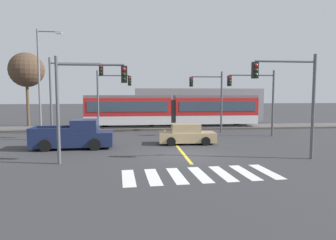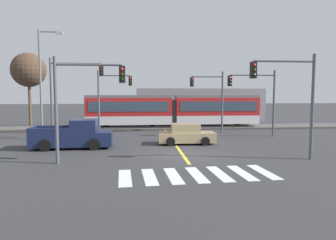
{
  "view_description": "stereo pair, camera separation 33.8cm",
  "coord_description": "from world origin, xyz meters",
  "px_view_note": "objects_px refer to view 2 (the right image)",
  "views": [
    {
      "loc": [
        -2.95,
        -17.84,
        3.72
      ],
      "look_at": [
        -0.3,
        6.53,
        1.6
      ],
      "focal_mm": 32.0,
      "sensor_mm": 36.0,
      "label": 1
    },
    {
      "loc": [
        -2.62,
        -17.87,
        3.72
      ],
      "look_at": [
        -0.3,
        6.53,
        1.6
      ],
      "focal_mm": 32.0,
      "sensor_mm": 36.0,
      "label": 2
    }
  ],
  "objects_px": {
    "traffic_light_mid_right": "(258,92)",
    "traffic_light_near_left": "(81,93)",
    "traffic_light_mid_left": "(69,86)",
    "bare_tree_far_west": "(29,70)",
    "street_lamp_west": "(42,76)",
    "traffic_light_far_left": "(110,92)",
    "traffic_light_near_right": "(292,90)",
    "sedan_crossing": "(186,135)",
    "light_rail_tram": "(173,110)",
    "pickup_truck": "(74,136)",
    "traffic_light_far_right": "(211,93)"
  },
  "relations": [
    {
      "from": "traffic_light_far_left",
      "to": "traffic_light_mid_right",
      "type": "relative_size",
      "value": 1.03
    },
    {
      "from": "traffic_light_far_right",
      "to": "traffic_light_far_left",
      "type": "relative_size",
      "value": 0.99
    },
    {
      "from": "bare_tree_far_west",
      "to": "light_rail_tram",
      "type": "bearing_deg",
      "value": -13.67
    },
    {
      "from": "traffic_light_far_left",
      "to": "street_lamp_west",
      "type": "xyz_separation_m",
      "value": [
        -6.23,
        0.22,
        1.55
      ]
    },
    {
      "from": "light_rail_tram",
      "to": "traffic_light_near_left",
      "type": "distance_m",
      "value": 17.5
    },
    {
      "from": "sedan_crossing",
      "to": "bare_tree_far_west",
      "type": "bearing_deg",
      "value": 138.49
    },
    {
      "from": "sedan_crossing",
      "to": "traffic_light_near_right",
      "type": "height_order",
      "value": "traffic_light_near_right"
    },
    {
      "from": "street_lamp_west",
      "to": "traffic_light_far_left",
      "type": "bearing_deg",
      "value": -2.06
    },
    {
      "from": "traffic_light_near_left",
      "to": "pickup_truck",
      "type": "bearing_deg",
      "value": 106.47
    },
    {
      "from": "traffic_light_mid_left",
      "to": "traffic_light_mid_right",
      "type": "bearing_deg",
      "value": 1.37
    },
    {
      "from": "traffic_light_mid_right",
      "to": "traffic_light_near_right",
      "type": "height_order",
      "value": "traffic_light_near_right"
    },
    {
      "from": "sedan_crossing",
      "to": "bare_tree_far_west",
      "type": "relative_size",
      "value": 0.5
    },
    {
      "from": "light_rail_tram",
      "to": "traffic_light_far_left",
      "type": "height_order",
      "value": "traffic_light_far_left"
    },
    {
      "from": "traffic_light_mid_left",
      "to": "traffic_light_near_left",
      "type": "relative_size",
      "value": 1.16
    },
    {
      "from": "street_lamp_west",
      "to": "pickup_truck",
      "type": "bearing_deg",
      "value": -61.03
    },
    {
      "from": "sedan_crossing",
      "to": "pickup_truck",
      "type": "relative_size",
      "value": 0.78
    },
    {
      "from": "pickup_truck",
      "to": "street_lamp_west",
      "type": "bearing_deg",
      "value": 118.97
    },
    {
      "from": "sedan_crossing",
      "to": "traffic_light_far_left",
      "type": "distance_m",
      "value": 9.88
    },
    {
      "from": "light_rail_tram",
      "to": "traffic_light_near_right",
      "type": "xyz_separation_m",
      "value": [
        4.84,
        -16.32,
        1.9
      ]
    },
    {
      "from": "pickup_truck",
      "to": "traffic_light_near_right",
      "type": "xyz_separation_m",
      "value": [
        12.97,
        -4.93,
        3.11
      ]
    },
    {
      "from": "light_rail_tram",
      "to": "traffic_light_near_left",
      "type": "relative_size",
      "value": 3.24
    },
    {
      "from": "traffic_light_mid_right",
      "to": "traffic_light_near_right",
      "type": "relative_size",
      "value": 0.97
    },
    {
      "from": "traffic_light_mid_left",
      "to": "bare_tree_far_west",
      "type": "bearing_deg",
      "value": 121.69
    },
    {
      "from": "traffic_light_mid_right",
      "to": "street_lamp_west",
      "type": "bearing_deg",
      "value": 168.63
    },
    {
      "from": "traffic_light_far_left",
      "to": "light_rail_tram",
      "type": "bearing_deg",
      "value": 28.22
    },
    {
      "from": "traffic_light_far_right",
      "to": "traffic_light_far_left",
      "type": "xyz_separation_m",
      "value": [
        -9.69,
        0.54,
        0.05
      ]
    },
    {
      "from": "traffic_light_far_right",
      "to": "traffic_light_near_right",
      "type": "relative_size",
      "value": 0.99
    },
    {
      "from": "traffic_light_mid_left",
      "to": "bare_tree_far_west",
      "type": "xyz_separation_m",
      "value": [
        -7.08,
        11.47,
        2.09
      ]
    },
    {
      "from": "light_rail_tram",
      "to": "street_lamp_west",
      "type": "relative_size",
      "value": 1.91
    },
    {
      "from": "traffic_light_mid_left",
      "to": "street_lamp_west",
      "type": "bearing_deg",
      "value": 128.0
    },
    {
      "from": "traffic_light_mid_left",
      "to": "sedan_crossing",
      "type": "bearing_deg",
      "value": -17.59
    },
    {
      "from": "traffic_light_near_left",
      "to": "light_rail_tram",
      "type": "bearing_deg",
      "value": 67.17
    },
    {
      "from": "light_rail_tram",
      "to": "traffic_light_mid_left",
      "type": "distance_m",
      "value": 12.18
    },
    {
      "from": "traffic_light_mid_left",
      "to": "traffic_light_near_right",
      "type": "distance_m",
      "value": 16.7
    },
    {
      "from": "sedan_crossing",
      "to": "pickup_truck",
      "type": "xyz_separation_m",
      "value": [
        -7.97,
        -1.01,
        0.14
      ]
    },
    {
      "from": "traffic_light_near_left",
      "to": "bare_tree_far_west",
      "type": "distance_m",
      "value": 22.41
    },
    {
      "from": "traffic_light_near_left",
      "to": "bare_tree_far_west",
      "type": "xyz_separation_m",
      "value": [
        -9.66,
        20.04,
        2.69
      ]
    },
    {
      "from": "traffic_light_mid_right",
      "to": "traffic_light_near_left",
      "type": "relative_size",
      "value": 1.02
    },
    {
      "from": "pickup_truck",
      "to": "traffic_light_mid_left",
      "type": "bearing_deg",
      "value": 107.01
    },
    {
      "from": "light_rail_tram",
      "to": "traffic_light_near_left",
      "type": "bearing_deg",
      "value": -112.83
    },
    {
      "from": "traffic_light_mid_right",
      "to": "traffic_light_near_left",
      "type": "xyz_separation_m",
      "value": [
        -13.38,
        -8.95,
        -0.09
      ]
    },
    {
      "from": "traffic_light_near_right",
      "to": "sedan_crossing",
      "type": "bearing_deg",
      "value": 130.12
    },
    {
      "from": "sedan_crossing",
      "to": "traffic_light_mid_right",
      "type": "distance_m",
      "value": 8.18
    },
    {
      "from": "traffic_light_far_right",
      "to": "traffic_light_far_left",
      "type": "height_order",
      "value": "traffic_light_far_left"
    },
    {
      "from": "sedan_crossing",
      "to": "traffic_light_near_left",
      "type": "xyz_separation_m",
      "value": [
        -6.59,
        -5.66,
        3.08
      ]
    },
    {
      "from": "traffic_light_far_right",
      "to": "traffic_light_near_right",
      "type": "bearing_deg",
      "value": -82.75
    },
    {
      "from": "traffic_light_near_left",
      "to": "traffic_light_mid_right",
      "type": "bearing_deg",
      "value": 33.77
    },
    {
      "from": "light_rail_tram",
      "to": "traffic_light_mid_left",
      "type": "relative_size",
      "value": 2.79
    },
    {
      "from": "traffic_light_mid_left",
      "to": "light_rail_tram",
      "type": "bearing_deg",
      "value": 38.73
    },
    {
      "from": "traffic_light_far_left",
      "to": "bare_tree_far_west",
      "type": "distance_m",
      "value": 12.72
    }
  ]
}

